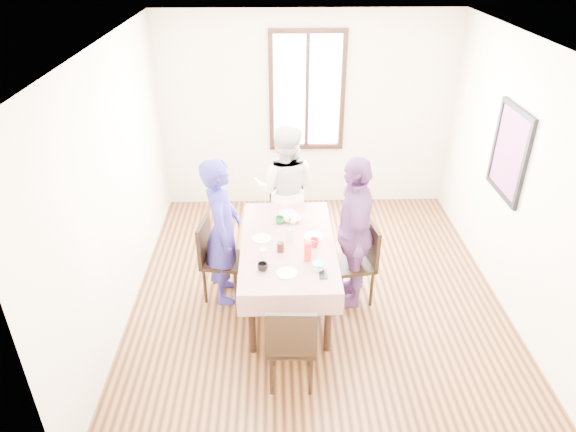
# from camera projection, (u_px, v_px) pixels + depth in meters

# --- Properties ---
(ground) EXTENTS (4.50, 4.50, 0.00)m
(ground) POSITION_uv_depth(u_px,v_px,m) (316.00, 294.00, 5.78)
(ground) COLOR black
(ground) RESTS_ON ground
(back_wall) EXTENTS (4.00, 0.00, 4.00)m
(back_wall) POSITION_uv_depth(u_px,v_px,m) (307.00, 113.00, 7.07)
(back_wall) COLOR beige
(back_wall) RESTS_ON ground
(right_wall) EXTENTS (0.00, 4.50, 4.50)m
(right_wall) POSITION_uv_depth(u_px,v_px,m) (520.00, 183.00, 5.16)
(right_wall) COLOR beige
(right_wall) RESTS_ON ground
(window_frame) EXTENTS (1.02, 0.06, 1.62)m
(window_frame) POSITION_uv_depth(u_px,v_px,m) (307.00, 92.00, 6.91)
(window_frame) COLOR black
(window_frame) RESTS_ON back_wall
(window_pane) EXTENTS (0.90, 0.02, 1.50)m
(window_pane) POSITION_uv_depth(u_px,v_px,m) (307.00, 91.00, 6.92)
(window_pane) COLOR white
(window_pane) RESTS_ON back_wall
(art_poster) EXTENTS (0.04, 0.76, 0.96)m
(art_poster) POSITION_uv_depth(u_px,v_px,m) (510.00, 152.00, 5.32)
(art_poster) COLOR red
(art_poster) RESTS_ON right_wall
(dining_table) EXTENTS (0.83, 1.61, 0.75)m
(dining_table) POSITION_uv_depth(u_px,v_px,m) (288.00, 273.00, 5.48)
(dining_table) COLOR black
(dining_table) RESTS_ON ground
(tablecloth) EXTENTS (0.95, 1.73, 0.01)m
(tablecloth) POSITION_uv_depth(u_px,v_px,m) (288.00, 243.00, 5.29)
(tablecloth) COLOR #55030D
(tablecloth) RESTS_ON dining_table
(chair_left) EXTENTS (0.48, 0.48, 0.91)m
(chair_left) POSITION_uv_depth(u_px,v_px,m) (223.00, 260.00, 5.55)
(chair_left) COLOR black
(chair_left) RESTS_ON ground
(chair_right) EXTENTS (0.48, 0.48, 0.91)m
(chair_right) POSITION_uv_depth(u_px,v_px,m) (353.00, 263.00, 5.50)
(chair_right) COLOR black
(chair_right) RESTS_ON ground
(chair_far) EXTENTS (0.45, 0.45, 0.91)m
(chair_far) POSITION_uv_depth(u_px,v_px,m) (285.00, 216.00, 6.40)
(chair_far) COLOR black
(chair_far) RESTS_ON ground
(chair_near) EXTENTS (0.44, 0.44, 0.91)m
(chair_near) POSITION_uv_depth(u_px,v_px,m) (291.00, 341.00, 4.47)
(chair_near) COLOR black
(chair_near) RESTS_ON ground
(person_left) EXTENTS (0.40, 0.60, 1.63)m
(person_left) POSITION_uv_depth(u_px,v_px,m) (223.00, 231.00, 5.38)
(person_left) COLOR navy
(person_left) RESTS_ON ground
(person_far) EXTENTS (0.89, 0.75, 1.63)m
(person_far) POSITION_uv_depth(u_px,v_px,m) (285.00, 190.00, 6.20)
(person_far) COLOR silver
(person_far) RESTS_ON ground
(person_right) EXTENTS (0.47, 1.01, 1.68)m
(person_right) POSITION_uv_depth(u_px,v_px,m) (353.00, 232.00, 5.31)
(person_right) COLOR #663A74
(person_right) RESTS_ON ground
(mug_black) EXTENTS (0.12, 0.12, 0.08)m
(mug_black) POSITION_uv_depth(u_px,v_px,m) (263.00, 267.00, 4.84)
(mug_black) COLOR black
(mug_black) RESTS_ON tablecloth
(mug_flag) EXTENTS (0.11, 0.11, 0.09)m
(mug_flag) POSITION_uv_depth(u_px,v_px,m) (314.00, 243.00, 5.20)
(mug_flag) COLOR red
(mug_flag) RESTS_ON tablecloth
(mug_green) EXTENTS (0.11, 0.11, 0.08)m
(mug_green) POSITION_uv_depth(u_px,v_px,m) (280.00, 220.00, 5.60)
(mug_green) COLOR #0C7226
(mug_green) RESTS_ON tablecloth
(serving_bowl) EXTENTS (0.22, 0.22, 0.05)m
(serving_bowl) POSITION_uv_depth(u_px,v_px,m) (292.00, 219.00, 5.66)
(serving_bowl) COLOR white
(serving_bowl) RESTS_ON tablecloth
(juice_carton) EXTENTS (0.06, 0.06, 0.20)m
(juice_carton) POSITION_uv_depth(u_px,v_px,m) (308.00, 251.00, 4.96)
(juice_carton) COLOR red
(juice_carton) RESTS_ON tablecloth
(butter_tub) EXTENTS (0.11, 0.11, 0.05)m
(butter_tub) POSITION_uv_depth(u_px,v_px,m) (319.00, 267.00, 4.87)
(butter_tub) COLOR white
(butter_tub) RESTS_ON tablecloth
(jam_jar) EXTENTS (0.07, 0.07, 0.10)m
(jam_jar) POSITION_uv_depth(u_px,v_px,m) (280.00, 247.00, 5.12)
(jam_jar) COLOR black
(jam_jar) RESTS_ON tablecloth
(drinking_glass) EXTENTS (0.07, 0.07, 0.10)m
(drinking_glass) POSITION_uv_depth(u_px,v_px,m) (263.00, 254.00, 5.01)
(drinking_glass) COLOR silver
(drinking_glass) RESTS_ON tablecloth
(smartphone) EXTENTS (0.08, 0.15, 0.01)m
(smartphone) POSITION_uv_depth(u_px,v_px,m) (323.00, 274.00, 4.80)
(smartphone) COLOR black
(smartphone) RESTS_ON tablecloth
(flower_vase) EXTENTS (0.07, 0.07, 0.14)m
(flower_vase) POSITION_uv_depth(u_px,v_px,m) (290.00, 234.00, 5.30)
(flower_vase) COLOR silver
(flower_vase) RESTS_ON tablecloth
(plate_left) EXTENTS (0.20, 0.20, 0.01)m
(plate_left) POSITION_uv_depth(u_px,v_px,m) (262.00, 238.00, 5.34)
(plate_left) COLOR white
(plate_left) RESTS_ON tablecloth
(plate_right) EXTENTS (0.20, 0.20, 0.01)m
(plate_right) POSITION_uv_depth(u_px,v_px,m) (314.00, 237.00, 5.37)
(plate_right) COLOR white
(plate_right) RESTS_ON tablecloth
(plate_far) EXTENTS (0.20, 0.20, 0.01)m
(plate_far) POSITION_uv_depth(u_px,v_px,m) (288.00, 213.00, 5.80)
(plate_far) COLOR white
(plate_far) RESTS_ON tablecloth
(plate_near) EXTENTS (0.20, 0.20, 0.01)m
(plate_near) POSITION_uv_depth(u_px,v_px,m) (287.00, 273.00, 4.81)
(plate_near) COLOR white
(plate_near) RESTS_ON tablecloth
(butter_lid) EXTENTS (0.12, 0.12, 0.01)m
(butter_lid) POSITION_uv_depth(u_px,v_px,m) (319.00, 264.00, 4.85)
(butter_lid) COLOR blue
(butter_lid) RESTS_ON butter_tub
(flower_bunch) EXTENTS (0.09, 0.09, 0.10)m
(flower_bunch) POSITION_uv_depth(u_px,v_px,m) (290.00, 223.00, 5.24)
(flower_bunch) COLOR yellow
(flower_bunch) RESTS_ON flower_vase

